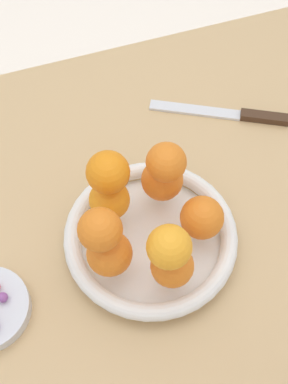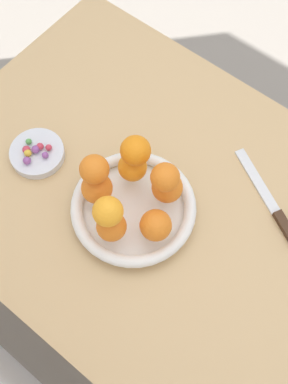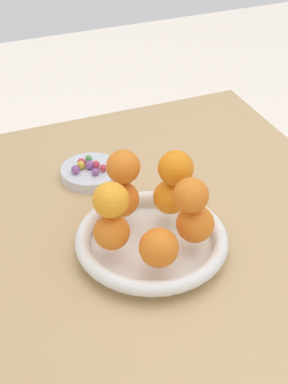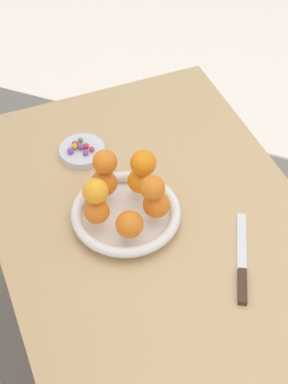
% 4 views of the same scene
% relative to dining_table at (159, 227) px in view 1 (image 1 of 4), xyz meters
% --- Properties ---
extents(ground_plane, '(6.00, 6.00, 0.00)m').
position_rel_dining_table_xyz_m(ground_plane, '(0.00, 0.00, -0.65)').
color(ground_plane, gray).
extents(dining_table, '(1.10, 0.76, 0.74)m').
position_rel_dining_table_xyz_m(dining_table, '(0.00, 0.00, 0.00)').
color(dining_table, tan).
rests_on(dining_table, ground_plane).
extents(fruit_bowl, '(0.27, 0.27, 0.04)m').
position_rel_dining_table_xyz_m(fruit_bowl, '(0.04, 0.06, 0.11)').
color(fruit_bowl, white).
rests_on(fruit_bowl, dining_table).
extents(orange_0, '(0.06, 0.06, 0.06)m').
position_rel_dining_table_xyz_m(orange_0, '(0.09, 0.01, 0.16)').
color(orange_0, orange).
rests_on(orange_0, fruit_bowl).
extents(orange_1, '(0.07, 0.07, 0.07)m').
position_rel_dining_table_xyz_m(orange_1, '(0.11, 0.09, 0.16)').
color(orange_1, orange).
rests_on(orange_1, fruit_bowl).
extents(orange_2, '(0.06, 0.06, 0.06)m').
position_rel_dining_table_xyz_m(orange_2, '(0.03, 0.14, 0.16)').
color(orange_2, orange).
rests_on(orange_2, fruit_bowl).
extents(orange_3, '(0.07, 0.07, 0.07)m').
position_rel_dining_table_xyz_m(orange_3, '(-0.03, 0.08, 0.16)').
color(orange_3, orange).
rests_on(orange_3, fruit_bowl).
extents(orange_4, '(0.07, 0.07, 0.07)m').
position_rel_dining_table_xyz_m(orange_4, '(0.00, 0.00, 0.16)').
color(orange_4, orange).
rests_on(orange_4, fruit_bowl).
extents(orange_5, '(0.06, 0.06, 0.06)m').
position_rel_dining_table_xyz_m(orange_5, '(0.12, 0.08, 0.22)').
color(orange_5, orange).
rests_on(orange_5, orange_1).
extents(orange_6, '(0.06, 0.06, 0.06)m').
position_rel_dining_table_xyz_m(orange_6, '(0.08, 0.00, 0.22)').
color(orange_6, orange).
rests_on(orange_6, orange_0).
extents(orange_7, '(0.06, 0.06, 0.06)m').
position_rel_dining_table_xyz_m(orange_7, '(0.04, 0.13, 0.22)').
color(orange_7, orange).
rests_on(orange_7, orange_2).
extents(orange_8, '(0.06, 0.06, 0.06)m').
position_rel_dining_table_xyz_m(orange_8, '(0.00, 0.01, 0.22)').
color(orange_8, orange).
rests_on(orange_8, orange_4).
extents(candy_ball_4, '(0.02, 0.02, 0.02)m').
position_rel_dining_table_xyz_m(candy_ball_4, '(0.27, 0.09, 0.12)').
color(candy_ball_4, '#8C4C99').
rests_on(candy_ball_4, candy_dish).
extents(knife, '(0.24, 0.14, 0.01)m').
position_rel_dining_table_xyz_m(knife, '(-0.19, -0.14, 0.09)').
color(knife, '#3F2819').
rests_on(knife, dining_table).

